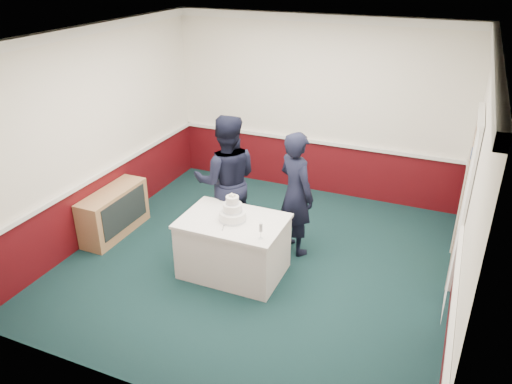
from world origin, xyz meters
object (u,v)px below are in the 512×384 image
at_px(cake_table, 233,246).
at_px(person_woman, 296,193).
at_px(sideboard, 114,212).
at_px(wedding_cake, 233,212).
at_px(person_man, 227,181).
at_px(cake_knife, 224,226).
at_px(champagne_flute, 261,228).

distance_m(cake_table, person_woman, 1.12).
height_order(sideboard, wedding_cake, wedding_cake).
bearing_deg(wedding_cake, person_man, 121.11).
relative_size(wedding_cake, cake_knife, 1.65).
bearing_deg(champagne_flute, wedding_cake, 150.75).
distance_m(sideboard, person_man, 1.81).
bearing_deg(person_woman, wedding_cake, 91.41).
bearing_deg(sideboard, champagne_flute, -11.10).
distance_m(sideboard, person_woman, 2.75).
relative_size(cake_table, cake_knife, 6.00).
bearing_deg(champagne_flute, person_woman, 87.49).
height_order(cake_knife, champagne_flute, champagne_flute).
xyz_separation_m(champagne_flute, person_man, (-0.94, 1.00, 0.03)).
distance_m(cake_table, person_man, 1.01).
bearing_deg(person_man, sideboard, -8.80).
relative_size(cake_knife, person_woman, 0.12).
bearing_deg(person_man, wedding_cake, 95.40).
distance_m(wedding_cake, cake_knife, 0.23).
bearing_deg(champagne_flute, cake_knife, 171.42).
bearing_deg(cake_knife, wedding_cake, 63.83).
bearing_deg(wedding_cake, champagne_flute, -29.25).
distance_m(sideboard, champagne_flute, 2.69).
height_order(cake_knife, person_man, person_man).
distance_m(cake_table, wedding_cake, 0.50).
height_order(champagne_flute, person_woman, person_woman).
bearing_deg(sideboard, person_man, 16.91).
height_order(cake_table, cake_knife, cake_knife).
bearing_deg(person_woman, cake_table, 91.41).
xyz_separation_m(person_man, person_woman, (0.99, 0.13, -0.07)).
xyz_separation_m(sideboard, cake_knife, (2.04, -0.43, 0.44)).
relative_size(sideboard, person_man, 0.63).
relative_size(cake_knife, person_man, 0.12).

